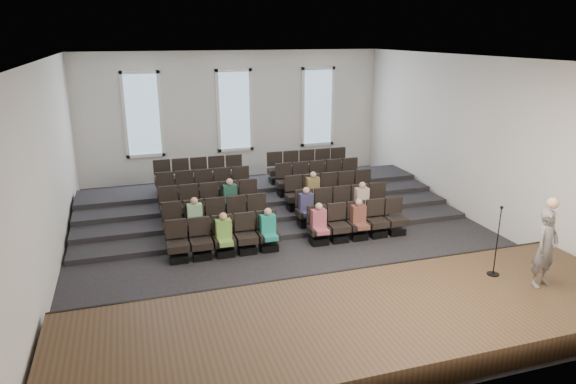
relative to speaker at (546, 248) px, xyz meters
name	(u,v)px	position (x,y,z in m)	size (l,w,h in m)	color
ground	(287,239)	(-4.01, 5.21, -1.34)	(14.00, 14.00, 0.00)	black
ceiling	(287,58)	(-4.01, 5.21, 3.67)	(12.00, 14.00, 0.02)	white
wall_back	(234,116)	(-4.01, 12.23, 1.16)	(12.00, 0.04, 5.00)	silver
wall_front	(430,256)	(-4.01, -1.81, 1.16)	(12.00, 0.04, 5.00)	silver
wall_left	(46,170)	(-10.03, 5.21, 1.16)	(0.04, 14.00, 5.00)	silver
wall_right	(475,140)	(2.01, 5.21, 1.16)	(0.04, 14.00, 5.00)	silver
stage	(366,323)	(-4.01, 0.11, -1.09)	(11.80, 3.60, 0.50)	#422F1C
stage_lip	(332,282)	(-4.01, 1.88, -1.09)	(11.80, 0.06, 0.52)	black
risers	(260,199)	(-4.01, 8.38, -1.15)	(11.80, 4.80, 0.60)	black
seating_rows	(273,200)	(-4.01, 6.75, -0.66)	(6.80, 4.70, 1.67)	black
windows	(235,111)	(-4.01, 12.16, 1.36)	(8.44, 0.10, 3.24)	white
audience	(288,210)	(-3.92, 5.43, -0.55)	(5.45, 2.64, 1.10)	#70A843
speaker	(546,248)	(0.00, 0.00, 0.00)	(0.62, 0.40, 1.69)	#615F5C
mic_stand	(495,255)	(-0.63, 0.71, -0.37)	(0.27, 0.27, 1.61)	black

